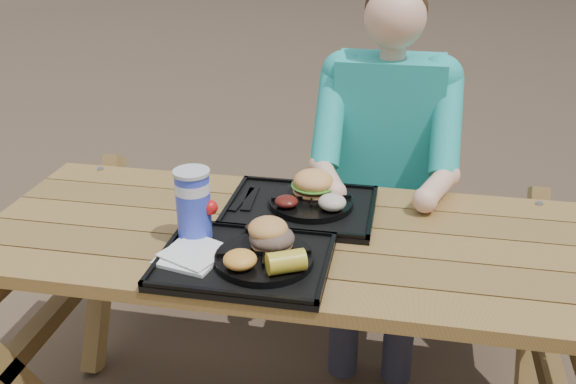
# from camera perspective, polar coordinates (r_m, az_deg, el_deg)

# --- Properties ---
(picnic_table) EXTENTS (1.80, 1.49, 0.75)m
(picnic_table) POSITION_cam_1_polar(r_m,az_deg,el_deg) (2.08, 0.00, -12.74)
(picnic_table) COLOR #999999
(picnic_table) RESTS_ON ground
(tray_near) EXTENTS (0.45, 0.35, 0.02)m
(tray_near) POSITION_cam_1_polar(r_m,az_deg,el_deg) (1.71, -3.89, -6.24)
(tray_near) COLOR black
(tray_near) RESTS_ON picnic_table
(tray_far) EXTENTS (0.45, 0.35, 0.02)m
(tray_far) POSITION_cam_1_polar(r_m,az_deg,el_deg) (1.99, 1.17, -1.51)
(tray_far) COLOR black
(tray_far) RESTS_ON picnic_table
(plate_near) EXTENTS (0.26, 0.26, 0.02)m
(plate_near) POSITION_cam_1_polar(r_m,az_deg,el_deg) (1.69, -2.13, -5.93)
(plate_near) COLOR black
(plate_near) RESTS_ON tray_near
(plate_far) EXTENTS (0.26, 0.26, 0.02)m
(plate_far) POSITION_cam_1_polar(r_m,az_deg,el_deg) (1.98, 2.08, -0.94)
(plate_far) COLOR black
(plate_far) RESTS_ON tray_far
(napkin_stack) EXTENTS (0.19, 0.19, 0.02)m
(napkin_stack) POSITION_cam_1_polar(r_m,az_deg,el_deg) (1.72, -8.60, -5.54)
(napkin_stack) COLOR white
(napkin_stack) RESTS_ON tray_near
(soda_cup) EXTENTS (0.10, 0.10, 0.19)m
(soda_cup) POSITION_cam_1_polar(r_m,az_deg,el_deg) (1.78, -8.39, -1.24)
(soda_cup) COLOR #1C32D7
(soda_cup) RESTS_ON tray_near
(condiment_bbq) EXTENTS (0.05, 0.05, 0.03)m
(condiment_bbq) POSITION_cam_1_polar(r_m,az_deg,el_deg) (1.81, -3.09, -3.47)
(condiment_bbq) COLOR black
(condiment_bbq) RESTS_ON tray_near
(condiment_mustard) EXTENTS (0.04, 0.04, 0.03)m
(condiment_mustard) POSITION_cam_1_polar(r_m,az_deg,el_deg) (1.79, -1.17, -3.85)
(condiment_mustard) COLOR gold
(condiment_mustard) RESTS_ON tray_near
(sandwich) EXTENTS (0.11, 0.11, 0.12)m
(sandwich) POSITION_cam_1_polar(r_m,az_deg,el_deg) (1.69, -1.46, -3.07)
(sandwich) COLOR #D18F49
(sandwich) RESTS_ON plate_near
(mac_cheese) EXTENTS (0.09, 0.09, 0.04)m
(mac_cheese) POSITION_cam_1_polar(r_m,az_deg,el_deg) (1.62, -4.29, -6.01)
(mac_cheese) COLOR gold
(mac_cheese) RESTS_ON plate_near
(corn_cob) EXTENTS (0.13, 0.13, 0.06)m
(corn_cob) POSITION_cam_1_polar(r_m,az_deg,el_deg) (1.60, -0.16, -6.22)
(corn_cob) COLOR gold
(corn_cob) RESTS_ON plate_near
(cutlery_far) EXTENTS (0.04, 0.18, 0.01)m
(cutlery_far) POSITION_cam_1_polar(r_m,az_deg,el_deg) (2.03, -3.38, -0.58)
(cutlery_far) COLOR black
(cutlery_far) RESTS_ON tray_far
(burger) EXTENTS (0.13, 0.13, 0.11)m
(burger) POSITION_cam_1_polar(r_m,az_deg,el_deg) (2.00, 2.27, 1.41)
(burger) COLOR #F1A255
(burger) RESTS_ON plate_far
(baked_beans) EXTENTS (0.07, 0.07, 0.03)m
(baked_beans) POSITION_cam_1_polar(r_m,az_deg,el_deg) (1.93, -0.14, -0.84)
(baked_beans) COLOR #531510
(baked_beans) RESTS_ON plate_far
(potato_salad) EXTENTS (0.08, 0.08, 0.05)m
(potato_salad) POSITION_cam_1_polar(r_m,az_deg,el_deg) (1.91, 3.95, -0.91)
(potato_salad) COLOR beige
(potato_salad) RESTS_ON plate_far
(diner) EXTENTS (0.48, 0.84, 1.28)m
(diner) POSITION_cam_1_polar(r_m,az_deg,el_deg) (2.45, 8.49, 0.45)
(diner) COLOR #18A8AA
(diner) RESTS_ON ground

